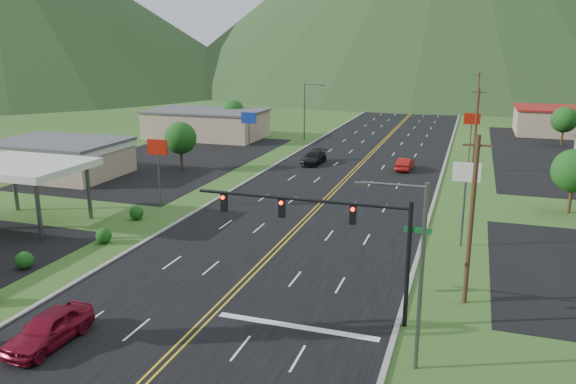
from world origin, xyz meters
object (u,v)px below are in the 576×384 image
(traffic_signal, at_px, (334,225))
(gas_canopy, at_px, (22,168))
(streetlight_east, at_px, (415,265))
(car_red_far, at_px, (405,164))
(streetlight_west, at_px, (306,108))
(car_red_near, at_px, (49,329))
(car_dark_mid, at_px, (314,158))

(traffic_signal, relative_size, gas_canopy, 1.31)
(streetlight_east, xyz_separation_m, car_red_far, (-5.44, 43.24, -4.44))
(traffic_signal, bearing_deg, streetlight_west, 107.97)
(gas_canopy, bearing_deg, streetlight_east, -19.88)
(gas_canopy, relative_size, car_red_near, 1.98)
(traffic_signal, xyz_separation_m, car_red_near, (-12.81, -7.66, -4.47))
(streetlight_east, height_order, car_dark_mid, streetlight_east)
(car_red_near, relative_size, car_dark_mid, 0.94)
(streetlight_east, bearing_deg, car_dark_mid, 111.35)
(streetlight_west, distance_m, car_dark_mid, 18.33)
(car_red_near, relative_size, car_red_far, 1.12)
(gas_canopy, distance_m, car_dark_mid, 35.46)
(streetlight_east, height_order, streetlight_west, same)
(car_red_near, bearing_deg, traffic_signal, 33.19)
(streetlight_west, height_order, gas_canopy, streetlight_west)
(gas_canopy, distance_m, car_red_near, 22.52)
(streetlight_east, xyz_separation_m, gas_canopy, (-33.18, 12.00, -0.31))
(streetlight_east, relative_size, car_red_far, 2.00)
(car_dark_mid, bearing_deg, streetlight_west, 112.61)
(car_dark_mid, xyz_separation_m, car_red_far, (11.47, 0.01, -0.04))
(streetlight_west, xyz_separation_m, gas_canopy, (-10.32, -48.00, -0.31))
(traffic_signal, height_order, gas_canopy, traffic_signal)
(car_dark_mid, bearing_deg, traffic_signal, -69.67)
(streetlight_west, distance_m, car_red_far, 24.58)
(streetlight_east, height_order, car_red_near, streetlight_east)
(traffic_signal, xyz_separation_m, streetlight_east, (4.70, -4.00, -0.15))
(gas_canopy, relative_size, car_red_far, 2.22)
(gas_canopy, bearing_deg, traffic_signal, -15.70)
(car_dark_mid, bearing_deg, car_red_far, 3.08)
(car_dark_mid, relative_size, car_red_far, 1.19)
(streetlight_west, distance_m, gas_canopy, 49.10)
(traffic_signal, distance_m, streetlight_west, 58.88)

